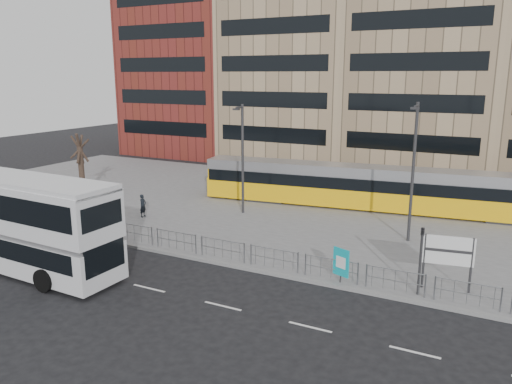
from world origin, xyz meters
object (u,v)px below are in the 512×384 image
at_px(double_decker_bus, 17,219).
at_px(lamp_post_east, 413,167).
at_px(traffic_light_west, 92,202).
at_px(lamp_post_west, 242,155).
at_px(station_sign, 448,253).
at_px(traffic_light_east, 421,252).
at_px(tram, 380,188).
at_px(bare_tree, 78,132).
at_px(pedestrian, 143,206).
at_px(ad_panel, 341,263).

height_order(double_decker_bus, lamp_post_east, lamp_post_east).
distance_m(traffic_light_west, lamp_post_west, 10.39).
bearing_deg(station_sign, traffic_light_east, -143.55).
bearing_deg(lamp_post_west, tram, 32.87).
bearing_deg(lamp_post_west, bare_tree, -174.02).
distance_m(traffic_light_east, lamp_post_west, 15.91).
distance_m(double_decker_bus, tram, 23.68).
height_order(pedestrian, traffic_light_west, traffic_light_west).
distance_m(pedestrian, lamp_post_east, 17.85).
xyz_separation_m(pedestrian, traffic_light_west, (-0.41, -4.17, 1.19)).
xyz_separation_m(ad_panel, lamp_post_east, (1.66, 7.64, 3.42)).
xyz_separation_m(station_sign, bare_tree, (-28.31, 5.75, 3.42)).
xyz_separation_m(station_sign, lamp_post_west, (-14.44, 7.20, 2.40)).
bearing_deg(double_decker_bus, traffic_light_west, 98.61).
distance_m(traffic_light_east, bare_tree, 28.32).
bearing_deg(pedestrian, bare_tree, 70.02).
xyz_separation_m(double_decker_bus, ad_panel, (15.27, 5.37, -1.47)).
bearing_deg(double_decker_bus, bare_tree, 126.31).
bearing_deg(traffic_light_east, lamp_post_west, 141.49).
xyz_separation_m(traffic_light_east, lamp_post_west, (-13.43, 8.25, 2.20)).
relative_size(tram, lamp_post_east, 3.28).
relative_size(double_decker_bus, station_sign, 4.75).
height_order(double_decker_bus, tram, double_decker_bus).
xyz_separation_m(pedestrian, traffic_light_east, (19.02, -4.22, 1.19)).
relative_size(pedestrian, lamp_post_west, 0.21).
bearing_deg(traffic_light_west, ad_panel, -1.42).
xyz_separation_m(station_sign, lamp_post_east, (-2.83, 6.27, 2.64)).
distance_m(tram, pedestrian, 16.82).
relative_size(traffic_light_east, lamp_post_east, 0.38).
height_order(lamp_post_west, lamp_post_east, lamp_post_east).
bearing_deg(tram, traffic_light_east, -76.60).
distance_m(double_decker_bus, traffic_light_east, 19.60).
bearing_deg(bare_tree, station_sign, -11.47).
relative_size(double_decker_bus, tram, 0.46).
bearing_deg(traffic_light_east, double_decker_bus, -170.07).
relative_size(tram, ad_panel, 15.76).
distance_m(double_decker_bus, ad_panel, 16.25).
distance_m(pedestrian, traffic_light_east, 19.52).
relative_size(lamp_post_west, bare_tree, 1.08).
relative_size(pedestrian, bare_tree, 0.22).
distance_m(tram, lamp_post_west, 10.26).
relative_size(lamp_post_east, bare_tree, 1.14).
distance_m(tram, traffic_light_west, 19.75).
distance_m(lamp_post_west, lamp_post_east, 11.65).
distance_m(lamp_post_east, bare_tree, 25.50).
xyz_separation_m(ad_panel, traffic_light_west, (-15.95, 0.37, 0.99)).
distance_m(station_sign, ad_panel, 4.76).
height_order(tram, ad_panel, tram).
height_order(traffic_light_east, bare_tree, bare_tree).
bearing_deg(traffic_light_east, ad_panel, 178.34).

